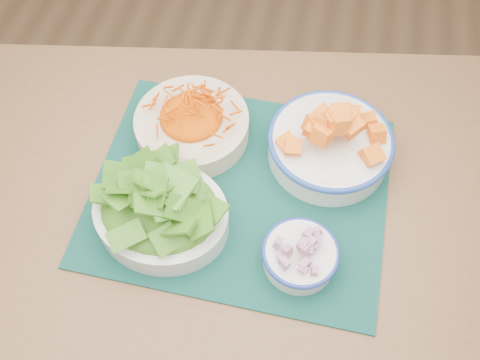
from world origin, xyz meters
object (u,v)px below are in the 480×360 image
(table, at_px, (209,229))
(squash_bowl, at_px, (331,140))
(carrot_bowl, at_px, (192,121))
(lettuce_bowl, at_px, (160,208))
(onion_bowl, at_px, (300,254))
(placemat, at_px, (240,190))

(table, distance_m, squash_bowl, 0.29)
(carrot_bowl, height_order, lettuce_bowl, lettuce_bowl)
(table, bearing_deg, onion_bowl, -35.32)
(placemat, height_order, carrot_bowl, carrot_bowl)
(onion_bowl, bearing_deg, squash_bowl, 84.78)
(placemat, height_order, squash_bowl, squash_bowl)
(onion_bowl, bearing_deg, table, 154.68)
(table, distance_m, carrot_bowl, 0.21)
(squash_bowl, xyz_separation_m, lettuce_bowl, (-0.25, -0.20, 0.00))
(table, distance_m, onion_bowl, 0.24)
(placemat, relative_size, squash_bowl, 1.93)
(carrot_bowl, bearing_deg, squash_bowl, 0.61)
(carrot_bowl, bearing_deg, lettuce_bowl, -90.39)
(carrot_bowl, bearing_deg, table, -66.53)
(table, height_order, lettuce_bowl, lettuce_bowl)
(placemat, distance_m, lettuce_bowl, 0.16)
(table, distance_m, lettuce_bowl, 0.19)
(table, xyz_separation_m, carrot_bowl, (-0.06, 0.13, 0.15))
(carrot_bowl, xyz_separation_m, lettuce_bowl, (-0.00, -0.19, 0.01))
(placemat, relative_size, onion_bowl, 4.13)
(squash_bowl, xyz_separation_m, onion_bowl, (-0.02, -0.22, -0.02))
(table, relative_size, lettuce_bowl, 4.99)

